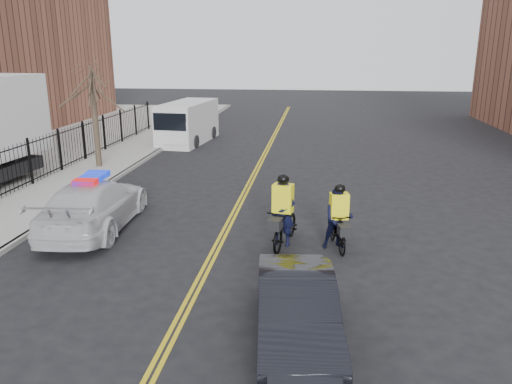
{
  "coord_description": "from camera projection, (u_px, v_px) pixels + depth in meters",
  "views": [
    {
      "loc": [
        2.77,
        -12.48,
        5.6
      ],
      "look_at": [
        0.97,
        2.39,
        1.3
      ],
      "focal_mm": 35.0,
      "sensor_mm": 36.0,
      "label": 1
    }
  ],
  "objects": [
    {
      "name": "police_cruiser",
      "position": [
        94.0,
        204.0,
        15.96
      ],
      "size": [
        2.61,
        5.68,
        1.77
      ],
      "rotation": [
        0.0,
        0.0,
        3.21
      ],
      "color": "silver",
      "rests_on": "ground"
    },
    {
      "name": "ground",
      "position": [
        211.0,
        260.0,
        13.78
      ],
      "size": [
        120.0,
        120.0,
        0.0
      ],
      "primitive_type": "plane",
      "color": "black",
      "rests_on": "ground"
    },
    {
      "name": "sidewalk",
      "position": [
        83.0,
        178.0,
        22.25
      ],
      "size": [
        3.0,
        60.0,
        0.15
      ],
      "primitive_type": "cube",
      "color": "gray",
      "rests_on": "ground"
    },
    {
      "name": "dark_sedan",
      "position": [
        297.0,
        312.0,
        9.65
      ],
      "size": [
        1.94,
        4.43,
        1.42
      ],
      "primitive_type": "imported",
      "rotation": [
        0.0,
        0.0,
        0.11
      ],
      "color": "black",
      "rests_on": "ground"
    },
    {
      "name": "center_line_left",
      "position": [
        247.0,
        184.0,
        21.42
      ],
      "size": [
        0.1,
        60.0,
        0.01
      ],
      "primitive_type": "cube",
      "color": "gold",
      "rests_on": "ground"
    },
    {
      "name": "cargo_van",
      "position": [
        187.0,
        123.0,
        30.69
      ],
      "size": [
        2.72,
        6.1,
        2.48
      ],
      "rotation": [
        0.0,
        0.0,
        -0.1
      ],
      "color": "silver",
      "rests_on": "ground"
    },
    {
      "name": "street_tree",
      "position": [
        93.0,
        95.0,
        23.22
      ],
      "size": [
        3.2,
        3.2,
        4.8
      ],
      "color": "#382A21",
      "rests_on": "sidewalk"
    },
    {
      "name": "iron_fence",
      "position": [
        49.0,
        157.0,
        22.17
      ],
      "size": [
        0.12,
        28.0,
        2.0
      ],
      "primitive_type": null,
      "color": "black",
      "rests_on": "ground"
    },
    {
      "name": "center_line_right",
      "position": [
        251.0,
        184.0,
        21.4
      ],
      "size": [
        0.1,
        60.0,
        0.01
      ],
      "primitive_type": "cube",
      "color": "gold",
      "rests_on": "ground"
    },
    {
      "name": "curb",
      "position": [
        115.0,
        179.0,
        22.08
      ],
      "size": [
        0.2,
        60.0,
        0.15
      ],
      "primitive_type": "cube",
      "color": "gray",
      "rests_on": "ground"
    },
    {
      "name": "cyclist_far",
      "position": [
        338.0,
        223.0,
        14.36
      ],
      "size": [
        0.99,
        2.0,
        1.95
      ],
      "rotation": [
        0.0,
        0.0,
        0.2
      ],
      "color": "black",
      "rests_on": "ground"
    },
    {
      "name": "cyclist_near",
      "position": [
        282.0,
        221.0,
        14.63
      ],
      "size": [
        1.22,
        2.33,
        2.17
      ],
      "rotation": [
        0.0,
        0.0,
        -0.21
      ],
      "color": "black",
      "rests_on": "ground"
    }
  ]
}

